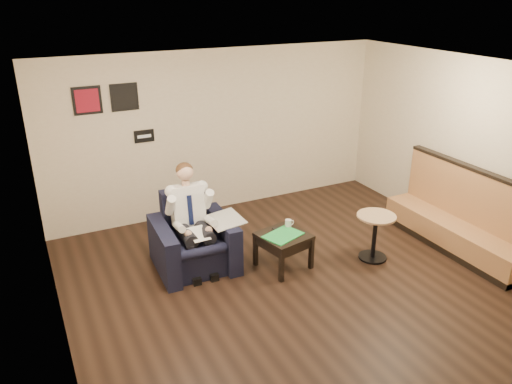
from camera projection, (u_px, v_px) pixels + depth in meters
name	position (u px, v px, depth m)	size (l,w,h in m)	color
ground	(309.00, 289.00, 6.61)	(6.00, 6.00, 0.00)	black
wall_back	(219.00, 132.00, 8.56)	(6.00, 0.02, 2.80)	#F1E3C5
wall_left	(52.00, 245.00, 4.84)	(0.02, 6.00, 2.80)	#F1E3C5
wall_right	(487.00, 157.00, 7.31)	(0.02, 6.00, 2.80)	#F1E3C5
ceiling	(319.00, 76.00, 5.54)	(6.00, 6.00, 0.02)	white
seating_sign	(144.00, 136.00, 7.97)	(0.32, 0.02, 0.20)	black
art_print_left	(87.00, 101.00, 7.40)	(0.42, 0.03, 0.42)	maroon
art_print_right	(124.00, 97.00, 7.62)	(0.42, 0.03, 0.42)	black
armchair	(193.00, 234.00, 6.97)	(1.07, 1.07, 1.03)	black
seated_man	(196.00, 225.00, 6.78)	(0.67, 1.01, 1.42)	white
lap_papers	(199.00, 234.00, 6.72)	(0.24, 0.34, 0.01)	white
newspaper	(225.00, 219.00, 6.97)	(0.45, 0.56, 0.01)	silver
side_table	(283.00, 250.00, 7.06)	(0.63, 0.63, 0.51)	black
green_folder	(283.00, 235.00, 6.92)	(0.51, 0.37, 0.01)	green
coffee_mug	(288.00, 223.00, 7.16)	(0.09, 0.09, 0.11)	white
smartphone	(278.00, 228.00, 7.12)	(0.16, 0.08, 0.01)	black
banquette	(457.00, 210.00, 7.45)	(0.58, 2.43, 1.24)	#A87041
cafe_table	(374.00, 237.00, 7.25)	(0.56, 0.56, 0.70)	tan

